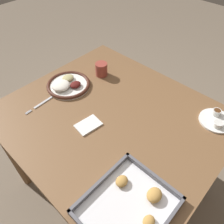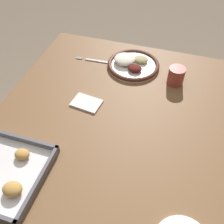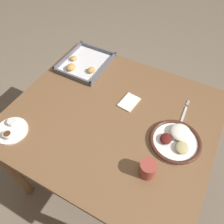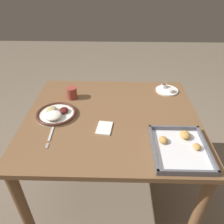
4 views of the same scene
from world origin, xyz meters
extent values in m
plane|color=#7A6B59|center=(0.00, 0.00, 0.00)|extent=(8.00, 8.00, 0.00)
cube|color=brown|center=(0.00, 0.00, 0.75)|extent=(0.95, 1.08, 0.03)
cylinder|color=brown|center=(-0.42, -0.49, 0.37)|extent=(0.06, 0.06, 0.73)
cylinder|color=brown|center=(0.42, -0.49, 0.37)|extent=(0.06, 0.06, 0.73)
cylinder|color=white|center=(0.00, -0.35, 0.77)|extent=(0.25, 0.25, 0.01)
torus|color=#472319|center=(0.00, -0.35, 0.77)|extent=(0.25, 0.25, 0.02)
ellipsoid|color=white|center=(0.05, -0.35, 0.79)|extent=(0.10, 0.10, 0.04)
ellipsoid|color=#511614|center=(-0.02, -0.30, 0.79)|extent=(0.07, 0.06, 0.03)
ellipsoid|color=tan|center=(-0.03, -0.39, 0.78)|extent=(0.07, 0.06, 0.02)
cube|color=silver|center=(0.16, -0.34, 0.76)|extent=(0.16, 0.02, 0.00)
cylinder|color=silver|center=(0.28, -0.34, 0.76)|extent=(0.04, 0.00, 0.00)
cylinder|color=silver|center=(0.28, -0.33, 0.76)|extent=(0.04, 0.00, 0.00)
cylinder|color=silver|center=(0.28, -0.33, 0.76)|extent=(0.04, 0.00, 0.00)
cylinder|color=silver|center=(0.28, -0.33, 0.76)|extent=(0.04, 0.00, 0.00)
cube|color=#595960|center=(0.29, 0.22, 0.78)|extent=(0.33, 0.01, 0.03)
cube|color=#595960|center=(0.14, 0.35, 0.78)|extent=(0.01, 0.28, 0.03)
ellipsoid|color=#C18E47|center=(0.24, 0.28, 0.78)|extent=(0.05, 0.04, 0.03)
ellipsoid|color=#C18E47|center=(0.20, 0.40, 0.79)|extent=(0.06, 0.05, 0.03)
cylinder|color=#993D33|center=(-0.21, -0.29, 0.80)|extent=(0.07, 0.07, 0.08)
cube|color=white|center=(0.13, -0.04, 0.76)|extent=(0.13, 0.10, 0.01)
camera|label=1|loc=(0.55, 0.52, 1.58)|focal=35.00mm
camera|label=2|loc=(-0.21, 0.67, 1.54)|focal=42.00mm
camera|label=3|loc=(-0.63, -0.34, 1.69)|focal=35.00mm
camera|label=4|loc=(1.11, 0.03, 1.56)|focal=35.00mm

